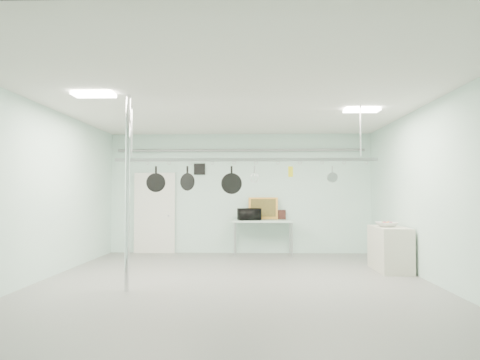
{
  "coord_description": "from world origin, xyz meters",
  "views": [
    {
      "loc": [
        0.34,
        -7.49,
        1.56
      ],
      "look_at": [
        0.08,
        1.0,
        1.85
      ],
      "focal_mm": 32.0,
      "sensor_mm": 36.0,
      "label": 1
    }
  ],
  "objects_px": {
    "chrome_pole": "(128,192)",
    "fruit_bowl": "(387,224)",
    "prep_table": "(263,223)",
    "coffee_canister": "(258,216)",
    "microwave": "(249,214)",
    "skillet_right": "(232,180)",
    "skillet_left": "(156,179)",
    "side_cabinet": "(390,249)",
    "skillet_mid": "(187,178)",
    "pot_rack": "(245,158)"
  },
  "relations": [
    {
      "from": "pot_rack",
      "to": "coffee_canister",
      "type": "bearing_deg",
      "value": 85.37
    },
    {
      "from": "skillet_mid",
      "to": "skillet_right",
      "type": "distance_m",
      "value": 0.81
    },
    {
      "from": "prep_table",
      "to": "side_cabinet",
      "type": "height_order",
      "value": "prep_table"
    },
    {
      "from": "coffee_canister",
      "to": "pot_rack",
      "type": "bearing_deg",
      "value": -94.63
    },
    {
      "from": "microwave",
      "to": "skillet_right",
      "type": "distance_m",
      "value": 3.3
    },
    {
      "from": "chrome_pole",
      "to": "microwave",
      "type": "relative_size",
      "value": 5.81
    },
    {
      "from": "skillet_right",
      "to": "skillet_left",
      "type": "bearing_deg",
      "value": 167.37
    },
    {
      "from": "prep_table",
      "to": "side_cabinet",
      "type": "bearing_deg",
      "value": -40.79
    },
    {
      "from": "chrome_pole",
      "to": "fruit_bowl",
      "type": "bearing_deg",
      "value": 22.28
    },
    {
      "from": "prep_table",
      "to": "skillet_left",
      "type": "height_order",
      "value": "skillet_left"
    },
    {
      "from": "prep_table",
      "to": "fruit_bowl",
      "type": "distance_m",
      "value": 3.35
    },
    {
      "from": "chrome_pole",
      "to": "microwave",
      "type": "distance_m",
      "value": 4.57
    },
    {
      "from": "pot_rack",
      "to": "skillet_right",
      "type": "bearing_deg",
      "value": 180.0
    },
    {
      "from": "microwave",
      "to": "fruit_bowl",
      "type": "height_order",
      "value": "microwave"
    },
    {
      "from": "prep_table",
      "to": "coffee_canister",
      "type": "height_order",
      "value": "coffee_canister"
    },
    {
      "from": "pot_rack",
      "to": "microwave",
      "type": "relative_size",
      "value": 8.72
    },
    {
      "from": "side_cabinet",
      "to": "coffee_canister",
      "type": "bearing_deg",
      "value": 142.32
    },
    {
      "from": "fruit_bowl",
      "to": "pot_rack",
      "type": "bearing_deg",
      "value": -159.82
    },
    {
      "from": "pot_rack",
      "to": "skillet_mid",
      "type": "bearing_deg",
      "value": 180.0
    },
    {
      "from": "skillet_mid",
      "to": "prep_table",
      "type": "bearing_deg",
      "value": 94.3
    },
    {
      "from": "side_cabinet",
      "to": "fruit_bowl",
      "type": "relative_size",
      "value": 2.9
    },
    {
      "from": "prep_table",
      "to": "skillet_mid",
      "type": "distance_m",
      "value": 3.75
    },
    {
      "from": "fruit_bowl",
      "to": "skillet_mid",
      "type": "distance_m",
      "value": 4.18
    },
    {
      "from": "coffee_canister",
      "to": "skillet_left",
      "type": "xyz_separation_m",
      "value": [
        -1.9,
        -3.18,
        0.84
      ]
    },
    {
      "from": "coffee_canister",
      "to": "skillet_right",
      "type": "bearing_deg",
      "value": -99.06
    },
    {
      "from": "skillet_left",
      "to": "skillet_right",
      "type": "height_order",
      "value": "same"
    },
    {
      "from": "fruit_bowl",
      "to": "skillet_right",
      "type": "relative_size",
      "value": 0.8
    },
    {
      "from": "microwave",
      "to": "skillet_left",
      "type": "relative_size",
      "value": 1.18
    },
    {
      "from": "side_cabinet",
      "to": "skillet_left",
      "type": "bearing_deg",
      "value": -166.53
    },
    {
      "from": "coffee_canister",
      "to": "skillet_mid",
      "type": "relative_size",
      "value": 0.5
    },
    {
      "from": "skillet_mid",
      "to": "coffee_canister",
      "type": "bearing_deg",
      "value": 95.66
    },
    {
      "from": "skillet_left",
      "to": "skillet_right",
      "type": "bearing_deg",
      "value": -19.59
    },
    {
      "from": "side_cabinet",
      "to": "fruit_bowl",
      "type": "bearing_deg",
      "value": -149.12
    },
    {
      "from": "skillet_right",
      "to": "pot_rack",
      "type": "bearing_deg",
      "value": -12.63
    },
    {
      "from": "prep_table",
      "to": "skillet_right",
      "type": "height_order",
      "value": "skillet_right"
    },
    {
      "from": "skillet_right",
      "to": "microwave",
      "type": "bearing_deg",
      "value": 72.09
    },
    {
      "from": "fruit_bowl",
      "to": "coffee_canister",
      "type": "bearing_deg",
      "value": 141.07
    },
    {
      "from": "chrome_pole",
      "to": "fruit_bowl",
      "type": "height_order",
      "value": "chrome_pole"
    },
    {
      "from": "chrome_pole",
      "to": "skillet_left",
      "type": "relative_size",
      "value": 6.86
    },
    {
      "from": "fruit_bowl",
      "to": "skillet_mid",
      "type": "relative_size",
      "value": 0.94
    },
    {
      "from": "prep_table",
      "to": "skillet_right",
      "type": "bearing_deg",
      "value": -101.14
    },
    {
      "from": "skillet_left",
      "to": "skillet_right",
      "type": "relative_size",
      "value": 0.9
    },
    {
      "from": "chrome_pole",
      "to": "skillet_mid",
      "type": "bearing_deg",
      "value": 47.01
    },
    {
      "from": "pot_rack",
      "to": "coffee_canister",
      "type": "distance_m",
      "value": 3.41
    },
    {
      "from": "side_cabinet",
      "to": "pot_rack",
      "type": "distance_m",
      "value": 3.62
    },
    {
      "from": "microwave",
      "to": "skillet_mid",
      "type": "distance_m",
      "value": 3.48
    },
    {
      "from": "skillet_left",
      "to": "skillet_right",
      "type": "xyz_separation_m",
      "value": [
        1.39,
        0.0,
        -0.02
      ]
    },
    {
      "from": "prep_table",
      "to": "coffee_canister",
      "type": "bearing_deg",
      "value": -139.76
    },
    {
      "from": "skillet_mid",
      "to": "fruit_bowl",
      "type": "bearing_deg",
      "value": 43.22
    },
    {
      "from": "fruit_bowl",
      "to": "skillet_left",
      "type": "relative_size",
      "value": 0.89
    }
  ]
}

